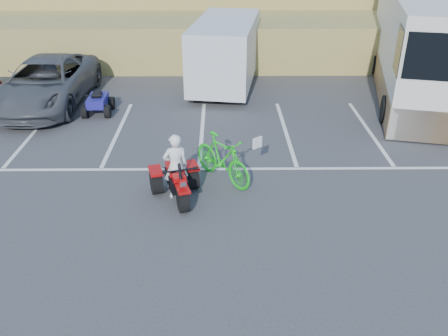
{
  "coord_description": "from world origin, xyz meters",
  "views": [
    {
      "loc": [
        0.57,
        -9.07,
        6.12
      ],
      "look_at": [
        0.67,
        0.58,
        1.0
      ],
      "focal_mm": 38.0,
      "sensor_mm": 36.0,
      "label": 1
    }
  ],
  "objects_px": {
    "cargo_trailer": "(226,51)",
    "quad_atv_green": "(208,98)",
    "grey_pickup": "(46,82)",
    "rv_motorhome": "(418,51)",
    "rider": "(176,166)",
    "quad_atv_blue": "(99,113)",
    "green_dirt_bike": "(222,159)",
    "red_trike_atv": "(179,199)"
  },
  "relations": [
    {
      "from": "cargo_trailer",
      "to": "quad_atv_blue",
      "type": "distance_m",
      "value": 5.66
    },
    {
      "from": "quad_atv_blue",
      "to": "quad_atv_green",
      "type": "height_order",
      "value": "quad_atv_green"
    },
    {
      "from": "red_trike_atv",
      "to": "cargo_trailer",
      "type": "relative_size",
      "value": 0.28
    },
    {
      "from": "rv_motorhome",
      "to": "quad_atv_green",
      "type": "height_order",
      "value": "rv_motorhome"
    },
    {
      "from": "green_dirt_bike",
      "to": "quad_atv_green",
      "type": "bearing_deg",
      "value": 54.96
    },
    {
      "from": "red_trike_atv",
      "to": "quad_atv_blue",
      "type": "relative_size",
      "value": 1.26
    },
    {
      "from": "green_dirt_bike",
      "to": "cargo_trailer",
      "type": "xyz_separation_m",
      "value": [
        0.18,
        7.98,
        0.77
      ]
    },
    {
      "from": "quad_atv_blue",
      "to": "rv_motorhome",
      "type": "bearing_deg",
      "value": 8.68
    },
    {
      "from": "red_trike_atv",
      "to": "cargo_trailer",
      "type": "xyz_separation_m",
      "value": [
        1.27,
        8.92,
        1.4
      ]
    },
    {
      "from": "quad_atv_blue",
      "to": "red_trike_atv",
      "type": "bearing_deg",
      "value": -62.95
    },
    {
      "from": "rider",
      "to": "cargo_trailer",
      "type": "bearing_deg",
      "value": -114.68
    },
    {
      "from": "red_trike_atv",
      "to": "green_dirt_bike",
      "type": "relative_size",
      "value": 0.77
    },
    {
      "from": "green_dirt_bike",
      "to": "cargo_trailer",
      "type": "distance_m",
      "value": 8.02
    },
    {
      "from": "rider",
      "to": "rv_motorhome",
      "type": "distance_m",
      "value": 11.72
    },
    {
      "from": "red_trike_atv",
      "to": "rv_motorhome",
      "type": "height_order",
      "value": "rv_motorhome"
    },
    {
      "from": "red_trike_atv",
      "to": "rider",
      "type": "bearing_deg",
      "value": 90.0
    },
    {
      "from": "red_trike_atv",
      "to": "grey_pickup",
      "type": "distance_m",
      "value": 8.59
    },
    {
      "from": "rv_motorhome",
      "to": "grey_pickup",
      "type": "bearing_deg",
      "value": -161.35
    },
    {
      "from": "red_trike_atv",
      "to": "rider",
      "type": "height_order",
      "value": "rider"
    },
    {
      "from": "cargo_trailer",
      "to": "green_dirt_bike",
      "type": "bearing_deg",
      "value": -82.55
    },
    {
      "from": "rider",
      "to": "cargo_trailer",
      "type": "relative_size",
      "value": 0.28
    },
    {
      "from": "cargo_trailer",
      "to": "quad_atv_green",
      "type": "xyz_separation_m",
      "value": [
        -0.67,
        -1.58,
        -1.4
      ]
    },
    {
      "from": "cargo_trailer",
      "to": "quad_atv_blue",
      "type": "relative_size",
      "value": 4.55
    },
    {
      "from": "cargo_trailer",
      "to": "rv_motorhome",
      "type": "relative_size",
      "value": 0.55
    },
    {
      "from": "quad_atv_blue",
      "to": "green_dirt_bike",
      "type": "bearing_deg",
      "value": -50.45
    },
    {
      "from": "grey_pickup",
      "to": "cargo_trailer",
      "type": "height_order",
      "value": "cargo_trailer"
    },
    {
      "from": "green_dirt_bike",
      "to": "quad_atv_blue",
      "type": "bearing_deg",
      "value": 92.3
    },
    {
      "from": "red_trike_atv",
      "to": "grey_pickup",
      "type": "relative_size",
      "value": 0.27
    },
    {
      "from": "rv_motorhome",
      "to": "quad_atv_green",
      "type": "distance_m",
      "value": 8.18
    },
    {
      "from": "cargo_trailer",
      "to": "quad_atv_green",
      "type": "bearing_deg",
      "value": -104.41
    },
    {
      "from": "green_dirt_bike",
      "to": "quad_atv_blue",
      "type": "relative_size",
      "value": 1.63
    },
    {
      "from": "rider",
      "to": "quad_atv_green",
      "type": "distance_m",
      "value": 7.27
    },
    {
      "from": "rider",
      "to": "green_dirt_bike",
      "type": "height_order",
      "value": "rider"
    },
    {
      "from": "grey_pickup",
      "to": "quad_atv_green",
      "type": "bearing_deg",
      "value": 7.4
    },
    {
      "from": "rider",
      "to": "quad_atv_green",
      "type": "bearing_deg",
      "value": -111.23
    },
    {
      "from": "grey_pickup",
      "to": "quad_atv_green",
      "type": "xyz_separation_m",
      "value": [
        5.85,
        0.59,
        -0.82
      ]
    },
    {
      "from": "grey_pickup",
      "to": "cargo_trailer",
      "type": "distance_m",
      "value": 6.9
    },
    {
      "from": "green_dirt_bike",
      "to": "rider",
      "type": "bearing_deg",
      "value": 175.89
    },
    {
      "from": "grey_pickup",
      "to": "rv_motorhome",
      "type": "height_order",
      "value": "rv_motorhome"
    },
    {
      "from": "rider",
      "to": "quad_atv_blue",
      "type": "distance_m",
      "value": 6.52
    },
    {
      "from": "cargo_trailer",
      "to": "quad_atv_green",
      "type": "height_order",
      "value": "cargo_trailer"
    },
    {
      "from": "cargo_trailer",
      "to": "quad_atv_blue",
      "type": "bearing_deg",
      "value": -136.25
    }
  ]
}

